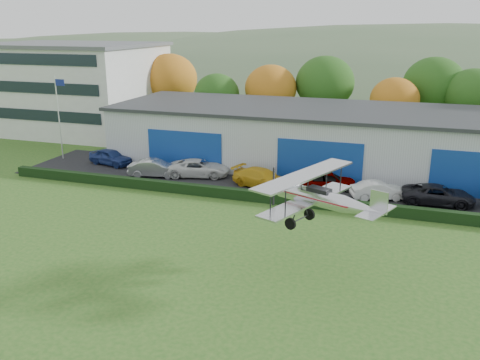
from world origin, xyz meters
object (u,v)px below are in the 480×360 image
(office_block, at_px, (71,87))
(car_4, at_px, (328,180))
(biplane, at_px, (320,197))
(car_5, at_px, (379,191))
(car_0, at_px, (111,157))
(car_2, at_px, (199,168))
(car_1, at_px, (155,168))
(hangar, at_px, (331,137))
(car_3, at_px, (263,178))
(car_6, at_px, (438,195))
(flagpole, at_px, (59,110))

(office_block, relative_size, car_4, 4.65)
(biplane, bearing_deg, car_5, 102.62)
(office_block, xyz_separation_m, car_0, (13.64, -13.45, -4.42))
(office_block, xyz_separation_m, car_5, (37.96, -15.60, -4.49))
(office_block, distance_m, car_2, 27.36)
(car_1, xyz_separation_m, car_5, (18.63, -0.03, -0.06))
(hangar, bearing_deg, car_3, -115.46)
(car_5, bearing_deg, hangar, 8.80)
(hangar, bearing_deg, biplane, -82.97)
(car_6, xyz_separation_m, biplane, (-6.47, -13.36, 3.56))
(office_block, relative_size, car_5, 5.05)
(office_block, bearing_deg, biplane, -38.84)
(office_block, height_order, car_0, office_block)
(car_6, relative_size, biplane, 0.69)
(car_0, xyz_separation_m, car_1, (5.69, -2.11, -0.00))
(hangar, xyz_separation_m, car_6, (9.15, -8.34, -1.90))
(car_5, bearing_deg, flagpole, 63.78)
(flagpole, xyz_separation_m, car_5, (29.85, -2.60, -4.06))
(hangar, distance_m, car_1, 16.23)
(car_1, xyz_separation_m, biplane, (16.35, -13.16, 3.53))
(car_3, distance_m, car_4, 5.15)
(car_4, xyz_separation_m, car_6, (8.18, -0.89, -0.04))
(hangar, relative_size, car_2, 7.75)
(car_0, relative_size, car_3, 0.85)
(car_0, relative_size, car_2, 0.83)
(car_0, relative_size, car_6, 0.85)
(biplane, bearing_deg, car_1, 163.66)
(car_5, bearing_deg, car_0, 63.71)
(car_0, distance_m, car_5, 24.41)
(hangar, distance_m, car_0, 20.48)
(office_block, relative_size, flagpole, 2.57)
(car_5, height_order, car_6, car_6)
(hangar, height_order, biplane, biplane)
(car_0, distance_m, car_3, 15.43)
(car_6, bearing_deg, flagpole, 82.99)
(hangar, distance_m, office_block, 33.84)
(biplane, bearing_deg, car_2, 154.16)
(flagpole, bearing_deg, car_1, -12.89)
(flagpole, height_order, car_3, flagpole)
(hangar, height_order, car_4, hangar)
(car_5, bearing_deg, car_3, 68.50)
(car_2, xyz_separation_m, car_6, (19.28, -1.02, -0.02))
(car_2, xyz_separation_m, biplane, (12.81, -14.39, 3.54))
(car_2, height_order, car_3, car_3)
(car_0, bearing_deg, car_4, -80.20)
(office_block, distance_m, car_6, 45.08)
(car_2, relative_size, car_5, 1.28)
(hangar, distance_m, car_6, 12.52)
(office_block, height_order, car_2, office_block)
(hangar, bearing_deg, flagpole, -166.49)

